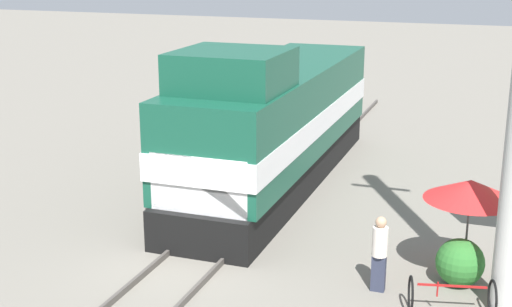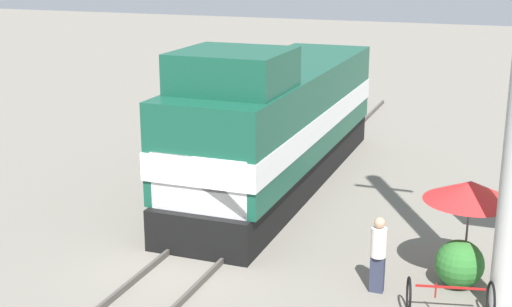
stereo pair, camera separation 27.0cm
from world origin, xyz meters
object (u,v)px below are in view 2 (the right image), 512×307
Objects in this scene: person_bystander at (378,252)px; bicycle at (450,297)px; locomotive at (276,124)px; vendor_umbrella at (470,191)px.

person_bystander is 0.95× the size of bicycle.
locomotive is 6.95× the size of bicycle.
bicycle is at bearing -94.09° from vendor_umbrella.
vendor_umbrella is at bearing -37.62° from locomotive.
vendor_umbrella reaches higher than bicycle.
person_bystander reaches higher than bicycle.
person_bystander is (-1.71, -1.29, -1.17)m from vendor_umbrella.
locomotive is at bearing -150.58° from bicycle.
vendor_umbrella is at bearing 162.67° from bicycle.
locomotive is at bearing 126.34° from person_bystander.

